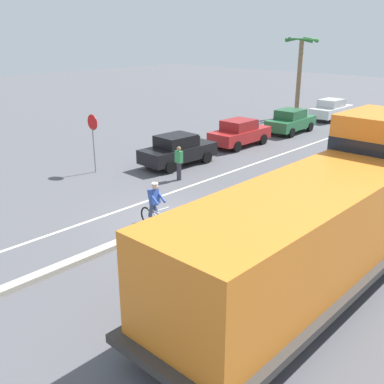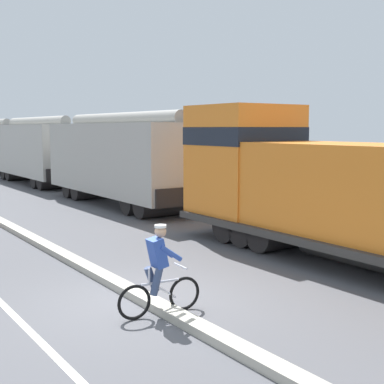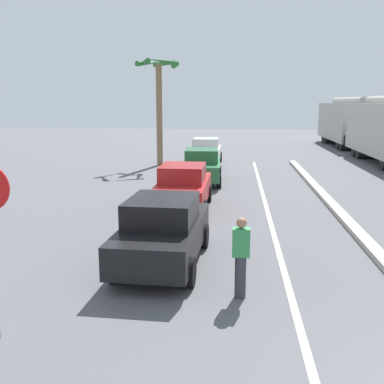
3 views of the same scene
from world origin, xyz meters
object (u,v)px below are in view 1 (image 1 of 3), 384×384
(parked_car_red, at_px, (240,133))
(locomotive, at_px, (333,217))
(parked_car_black, at_px, (178,150))
(palm_tree_near, at_px, (301,58))
(parked_car_white, at_px, (331,109))
(parked_car_green, at_px, (291,121))
(stop_sign, at_px, (93,132))
(cyclist, at_px, (155,207))
(pedestrian_by_cars, at_px, (179,163))

(parked_car_red, bearing_deg, locomotive, -43.21)
(parked_car_black, xyz_separation_m, palm_tree_near, (-2.95, 16.85, 3.83))
(parked_car_black, relative_size, parked_car_white, 1.01)
(locomotive, height_order, parked_car_black, locomotive)
(locomotive, relative_size, parked_car_white, 2.76)
(palm_tree_near, bearing_deg, parked_car_green, -62.88)
(parked_car_white, relative_size, palm_tree_near, 0.67)
(stop_sign, bearing_deg, parked_car_red, 78.08)
(palm_tree_near, bearing_deg, parked_car_red, -76.26)
(parked_car_black, distance_m, stop_sign, 4.43)
(locomotive, bearing_deg, cyclist, -168.73)
(parked_car_black, height_order, palm_tree_near, palm_tree_near)
(locomotive, height_order, palm_tree_near, palm_tree_near)
(locomotive, height_order, stop_sign, locomotive)
(parked_car_red, distance_m, cyclist, 12.91)
(parked_car_black, distance_m, palm_tree_near, 17.53)
(locomotive, bearing_deg, parked_car_white, 116.65)
(parked_car_red, xyz_separation_m, parked_car_green, (0.25, 5.43, 0.00))
(parked_car_black, distance_m, cyclist, 8.06)
(parked_car_black, bearing_deg, stop_sign, -119.99)
(locomotive, xyz_separation_m, parked_car_green, (-11.02, 16.01, -0.98))
(stop_sign, bearing_deg, cyclist, -19.64)
(cyclist, height_order, stop_sign, stop_sign)
(stop_sign, bearing_deg, parked_car_green, 81.46)
(parked_car_black, bearing_deg, parked_car_red, 91.90)
(locomotive, bearing_deg, parked_car_green, 124.53)
(parked_car_red, xyz_separation_m, palm_tree_near, (-2.77, 11.32, 3.83))
(locomotive, relative_size, parked_car_black, 2.72)
(parked_car_green, bearing_deg, pedestrian_by_cars, -82.23)
(parked_car_red, relative_size, stop_sign, 1.46)
(locomotive, xyz_separation_m, palm_tree_near, (-14.04, 21.91, 2.85))
(parked_car_red, xyz_separation_m, stop_sign, (-1.95, -9.21, 1.21))
(parked_car_black, height_order, parked_car_white, same)
(pedestrian_by_cars, bearing_deg, parked_car_black, 135.99)
(stop_sign, height_order, pedestrian_by_cars, stop_sign)
(parked_car_black, bearing_deg, parked_car_green, 89.63)
(parked_car_black, xyz_separation_m, parked_car_red, (-0.18, 5.53, 0.00))
(cyclist, height_order, palm_tree_near, palm_tree_near)
(parked_car_white, height_order, stop_sign, stop_sign)
(locomotive, bearing_deg, pedestrian_by_cars, 160.32)
(parked_car_green, xyz_separation_m, parked_car_white, (-0.25, 6.43, 0.00))
(palm_tree_near, xyz_separation_m, pedestrian_by_cars, (4.75, -18.59, -3.80))
(cyclist, distance_m, pedestrian_by_cars, 5.58)
(parked_car_red, bearing_deg, parked_car_white, 89.98)
(parked_car_white, bearing_deg, stop_sign, -95.29)
(parked_car_green, distance_m, stop_sign, 14.85)
(parked_car_green, xyz_separation_m, stop_sign, (-2.20, -14.64, 1.21))
(locomotive, distance_m, palm_tree_near, 26.18)
(parked_car_white, height_order, palm_tree_near, palm_tree_near)
(cyclist, xyz_separation_m, stop_sign, (-7.21, 2.57, 1.21))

